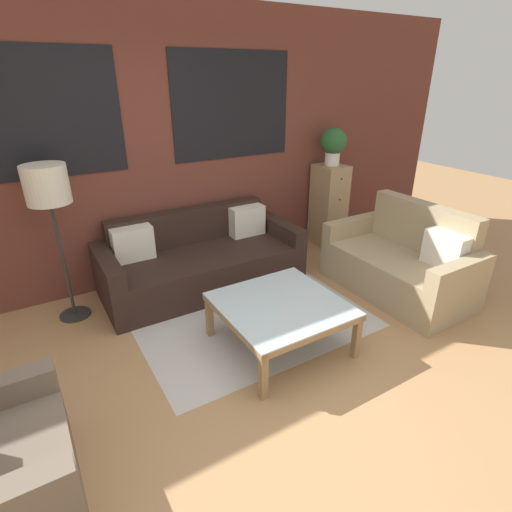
# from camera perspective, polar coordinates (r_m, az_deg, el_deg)

# --- Properties ---
(ground_plane) EXTENTS (16.00, 16.00, 0.00)m
(ground_plane) POSITION_cam_1_polar(r_m,az_deg,el_deg) (2.97, 3.50, -21.10)
(ground_plane) COLOR #AD7F51
(wall_back_brick) EXTENTS (8.40, 0.09, 2.80)m
(wall_back_brick) POSITION_cam_1_polar(r_m,az_deg,el_deg) (4.35, -14.97, 14.42)
(wall_back_brick) COLOR brown
(wall_back_brick) RESTS_ON ground_plane
(rug) EXTENTS (2.08, 1.77, 0.00)m
(rug) POSITION_cam_1_polar(r_m,az_deg,el_deg) (3.93, -1.57, -8.04)
(rug) COLOR #BCB7B2
(rug) RESTS_ON ground_plane
(couch_dark) EXTENTS (2.10, 0.88, 0.78)m
(couch_dark) POSITION_cam_1_polar(r_m,az_deg,el_deg) (4.34, -7.81, -0.73)
(couch_dark) COLOR black
(couch_dark) RESTS_ON ground_plane
(settee_vintage) EXTENTS (0.80, 1.49, 0.92)m
(settee_vintage) POSITION_cam_1_polar(r_m,az_deg,el_deg) (4.42, 20.05, -1.12)
(settee_vintage) COLOR tan
(settee_vintage) RESTS_ON ground_plane
(coffee_table) EXTENTS (0.96, 0.96, 0.42)m
(coffee_table) POSITION_cam_1_polar(r_m,az_deg,el_deg) (3.31, 3.52, -7.58)
(coffee_table) COLOR silver
(coffee_table) RESTS_ON ground_plane
(floor_lamp) EXTENTS (0.36, 0.36, 1.45)m
(floor_lamp) POSITION_cam_1_polar(r_m,az_deg,el_deg) (3.80, -27.60, 8.19)
(floor_lamp) COLOR #2D2D2D
(floor_lamp) RESTS_ON ground_plane
(drawer_cabinet) EXTENTS (0.35, 0.41, 1.06)m
(drawer_cabinet) POSITION_cam_1_polar(r_m,az_deg,el_deg) (5.39, 10.31, 7.11)
(drawer_cabinet) COLOR tan
(drawer_cabinet) RESTS_ON ground_plane
(potted_plant) EXTENTS (0.32, 0.32, 0.46)m
(potted_plant) POSITION_cam_1_polar(r_m,az_deg,el_deg) (5.21, 10.99, 15.50)
(potted_plant) COLOR silver
(potted_plant) RESTS_ON drawer_cabinet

